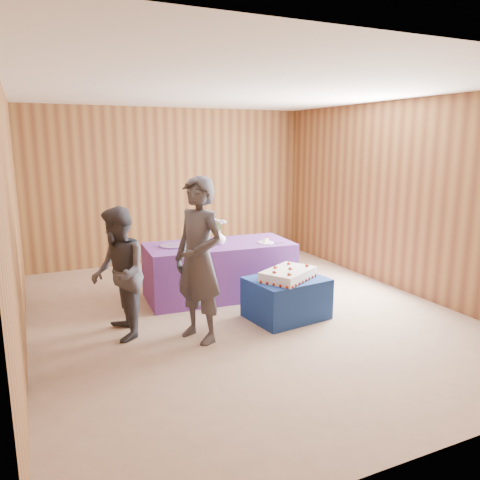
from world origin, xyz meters
TOP-DOWN VIEW (x-y plane):
  - ground at (0.00, 0.00)m, footprint 6.00×6.00m
  - room_shell at (0.00, 0.00)m, footprint 5.04×6.04m
  - cake_table at (0.42, -0.35)m, footprint 0.98×0.81m
  - serving_table at (-0.01, 0.76)m, footprint 2.05×1.02m
  - sheet_cake at (0.42, -0.39)m, footprint 0.83×0.74m
  - vase at (-0.02, 0.73)m, footprint 0.20×0.20m
  - flower_spray at (-0.02, 0.73)m, footprint 0.20×0.20m
  - platter at (-0.63, 0.85)m, footprint 0.43×0.43m
  - plate at (0.59, 0.53)m, footprint 0.24×0.24m
  - cake_slice at (0.59, 0.53)m, footprint 0.07×0.06m
  - knife at (0.69, 0.42)m, footprint 0.26×0.05m
  - guest_left at (-0.76, -0.51)m, footprint 0.65×0.77m
  - guest_right at (-1.53, -0.10)m, footprint 0.57×0.72m

SIDE VIEW (x-z plane):
  - ground at x=0.00m, z-range 0.00..0.00m
  - cake_table at x=0.42m, z-range 0.00..0.50m
  - serving_table at x=-0.01m, z-range 0.00..0.75m
  - sheet_cake at x=0.42m, z-range 0.48..0.64m
  - guest_right at x=-1.53m, z-range 0.00..1.45m
  - knife at x=0.69m, z-range 0.75..0.75m
  - plate at x=0.59m, z-range 0.75..0.76m
  - platter at x=-0.63m, z-range 0.75..0.77m
  - cake_slice at x=0.59m, z-range 0.75..0.83m
  - vase at x=-0.02m, z-range 0.75..0.94m
  - guest_left at x=-0.76m, z-range 0.00..1.78m
  - flower_spray at x=-0.02m, z-range 0.99..1.14m
  - room_shell at x=0.00m, z-range 0.44..3.16m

